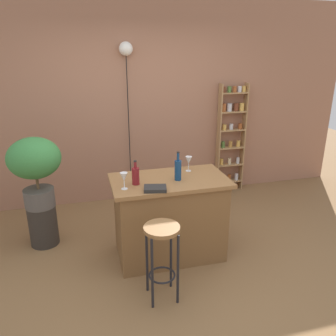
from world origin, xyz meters
name	(u,v)px	position (x,y,z in m)	size (l,w,h in m)	color
ground	(177,270)	(0.00, 0.00, 0.00)	(12.00, 12.00, 0.00)	brown
back_wall	(139,104)	(0.00, 1.95, 1.40)	(6.40, 0.10, 2.80)	#9E6B51
kitchen_counter	(170,217)	(0.00, 0.30, 0.45)	(1.19, 0.67, 0.89)	brown
bar_stool	(162,246)	(-0.24, -0.34, 0.53)	(0.31, 0.31, 0.72)	black
spice_shelf	(231,135)	(1.39, 1.81, 0.90)	(0.43, 0.13, 1.66)	#A87F51
plant_stool	(43,225)	(-1.34, 0.87, 0.24)	(0.32, 0.32, 0.48)	#2D2823
potted_plant	(35,164)	(-1.34, 0.87, 0.97)	(0.56, 0.51, 0.79)	#514C47
bottle_olive_oil	(136,175)	(-0.36, 0.25, 0.98)	(0.07, 0.07, 0.24)	maroon
bottle_spirits_clear	(178,169)	(0.07, 0.25, 1.00)	(0.07, 0.07, 0.30)	navy
wine_glass_left	(124,177)	(-0.48, 0.16, 1.00)	(0.07, 0.07, 0.16)	silver
wine_glass_center	(189,161)	(0.26, 0.48, 1.00)	(0.07, 0.07, 0.16)	silver
cookbook	(155,188)	(-0.21, 0.05, 0.90)	(0.21, 0.15, 0.04)	black
pendant_globe_light	(126,53)	(-0.17, 1.84, 2.08)	(0.18, 0.18, 2.23)	black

